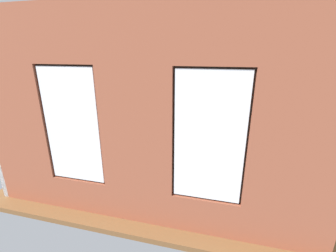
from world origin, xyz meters
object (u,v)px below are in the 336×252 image
potted_plant_beside_window_right (61,163)px  potted_plant_near_tv (81,141)px  couch_left (260,161)px  potted_plant_foreground_right (122,115)px  candle_jar (178,139)px  tv_flatscreen (85,122)px  table_plant_small (160,136)px  coffee_table (175,141)px  couch_by_window (156,183)px  cup_ceramic (175,137)px  potted_plant_by_left_couch (240,139)px  remote_black (189,138)px  media_console (88,142)px  potted_plant_between_couches (229,164)px

potted_plant_beside_window_right → potted_plant_near_tv: bearing=-89.0°
couch_left → potted_plant_foreground_right: bearing=-112.0°
candle_jar → tv_flatscreen: bearing=7.5°
table_plant_small → potted_plant_foreground_right: 2.25m
coffee_table → table_plant_small: 0.45m
couch_by_window → tv_flatscreen: tv_flatscreen is taller
couch_left → potted_plant_near_tv: bearing=-77.4°
table_plant_small → cup_ceramic: bearing=-164.8°
candle_jar → potted_plant_by_left_couch: candle_jar is taller
couch_left → coffee_table: size_ratio=1.36×
remote_black → candle_jar: bearing=44.8°
tv_flatscreen → cup_ceramic: bearing=-169.8°
couch_left → table_plant_small: couch_left is taller
couch_left → potted_plant_near_tv: 4.24m
couch_left → remote_black: couch_left is taller
media_console → tv_flatscreen: tv_flatscreen is taller
coffee_table → media_console: bearing=10.3°
candle_jar → cup_ceramic: bearing=-47.3°
couch_left → potted_plant_near_tv: size_ratio=1.37×
potted_plant_foreground_right → potted_plant_by_left_couch: (-3.99, 0.52, -0.31)m
table_plant_small → couch_left: bearing=167.9°
cup_ceramic → potted_plant_between_couches: (-1.41, 2.08, 0.41)m
remote_black → potted_plant_beside_window_right: bearing=48.8°
coffee_table → potted_plant_between_couches: bearing=124.2°
couch_by_window → table_plant_small: size_ratio=10.75×
remote_black → potted_plant_foreground_right: 2.82m
table_plant_small → remote_black: bearing=-162.9°
potted_plant_beside_window_right → table_plant_small: bearing=-126.1°
coffee_table → potted_plant_by_left_couch: (-1.77, -0.70, -0.04)m
candle_jar → table_plant_small: size_ratio=0.62×
media_console → tv_flatscreen: 0.61m
potted_plant_near_tv → tv_flatscreen: bearing=-62.0°
coffee_table → potted_plant_beside_window_right: bearing=48.8°
candle_jar → potted_plant_near_tv: 2.50m
remote_black → potted_plant_foreground_right: size_ratio=0.12×
cup_ceramic → potted_plant_near_tv: 2.48m
potted_plant_beside_window_right → couch_left: bearing=-159.2°
coffee_table → candle_jar: size_ratio=13.33×
tv_flatscreen → potted_plant_beside_window_right: tv_flatscreen is taller
couch_by_window → remote_black: couch_by_window is taller
couch_by_window → potted_plant_foreground_right: (2.31, -3.35, 0.30)m
couch_left → candle_jar: 2.15m
couch_left → candle_jar: couch_left is taller
cup_ceramic → potted_plant_near_tv: bearing=37.3°
coffee_table → cup_ceramic: (-0.00, -0.00, 0.11)m
tv_flatscreen → potted_plant_foreground_right: bearing=-100.1°
media_console → potted_plant_between_couches: size_ratio=0.76×
table_plant_small → media_console: table_plant_small is taller
potted_plant_foreground_right → candle_jar: bearing=150.1°
couch_by_window → potted_plant_beside_window_right: potted_plant_beside_window_right is taller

